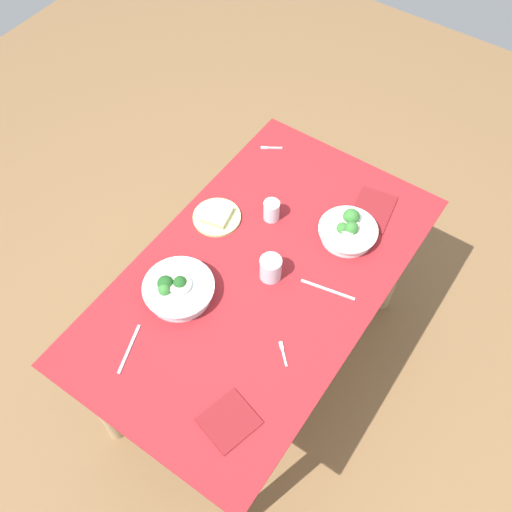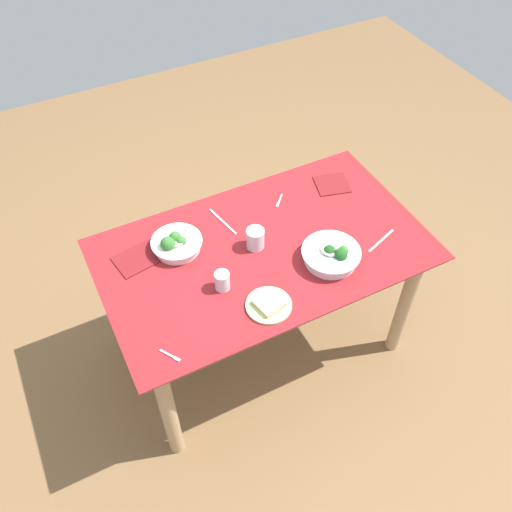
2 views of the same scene
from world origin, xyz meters
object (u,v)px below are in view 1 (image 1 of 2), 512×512
object	(u,v)px
broccoli_bowl_near	(348,230)
fork_by_near_bowl	(283,353)
bread_side_plate	(217,216)
napkin_folded_upper	(373,210)
table_knife_right	(328,290)
water_glass_center	(271,268)
table_knife_left	(129,349)
broccoli_bowl_far	(178,289)
napkin_folded_lower	(229,421)
water_glass_side	(271,210)
fork_by_far_bowl	(270,148)

from	to	relation	value
broccoli_bowl_near	fork_by_near_bowl	distance (m)	0.56
bread_side_plate	napkin_folded_upper	distance (m)	0.63
table_knife_right	water_glass_center	bearing A→B (deg)	-173.73
table_knife_left	table_knife_right	bearing A→B (deg)	-56.11
water_glass_center	table_knife_right	world-z (taller)	water_glass_center
broccoli_bowl_far	napkin_folded_lower	distance (m)	0.51
bread_side_plate	napkin_folded_lower	xyz separation A→B (m)	(-0.64, -0.52, -0.01)
broccoli_bowl_near	water_glass_side	world-z (taller)	broccoli_bowl_near
fork_by_near_bowl	napkin_folded_upper	bearing A→B (deg)	-42.40
table_knife_right	broccoli_bowl_far	bearing A→B (deg)	-154.91
bread_side_plate	fork_by_near_bowl	size ratio (longest dim) A/B	2.55
water_glass_side	water_glass_center	bearing A→B (deg)	-146.95
water_glass_side	fork_by_far_bowl	size ratio (longest dim) A/B	1.03
water_glass_side	napkin_folded_upper	world-z (taller)	water_glass_side
fork_by_near_bowl	broccoli_bowl_near	bearing A→B (deg)	-39.09
table_knife_right	napkin_folded_upper	distance (m)	0.43
table_knife_right	fork_by_far_bowl	bearing A→B (deg)	128.63
bread_side_plate	napkin_folded_lower	size ratio (longest dim) A/B	1.18
water_glass_center	bread_side_plate	bearing A→B (deg)	72.32
fork_by_far_bowl	table_knife_right	distance (m)	0.75
water_glass_center	water_glass_side	xyz separation A→B (m)	(0.23, 0.15, -0.01)
water_glass_center	napkin_folded_lower	size ratio (longest dim) A/B	0.60
water_glass_center	table_knife_right	size ratio (longest dim) A/B	0.47
fork_by_near_bowl	napkin_folded_lower	size ratio (longest dim) A/B	0.46
table_knife_left	fork_by_far_bowl	bearing A→B (deg)	-12.29
bread_side_plate	water_glass_side	size ratio (longest dim) A/B	2.20
fork_by_near_bowl	table_knife_left	world-z (taller)	same
water_glass_center	napkin_folded_upper	xyz separation A→B (m)	(0.49, -0.17, -0.05)
water_glass_side	table_knife_left	bearing A→B (deg)	173.79
broccoli_bowl_far	water_glass_side	bearing A→B (deg)	-9.12
broccoli_bowl_far	table_knife_left	distance (m)	0.27
water_glass_center	table_knife_left	bearing A→B (deg)	156.11
fork_by_near_bowl	napkin_folded_lower	world-z (taller)	napkin_folded_lower
broccoli_bowl_far	napkin_folded_upper	size ratio (longest dim) A/B	1.25
table_knife_right	fork_by_near_bowl	bearing A→B (deg)	-101.02
napkin_folded_upper	napkin_folded_lower	distance (m)	1.03
water_glass_center	table_knife_left	size ratio (longest dim) A/B	0.52
napkin_folded_lower	table_knife_left	bearing A→B (deg)	88.79
fork_by_far_bowl	fork_by_near_bowl	bearing A→B (deg)	93.41
water_glass_side	fork_by_near_bowl	size ratio (longest dim) A/B	1.16
bread_side_plate	fork_by_near_bowl	bearing A→B (deg)	-122.42
broccoli_bowl_far	napkin_folded_lower	bearing A→B (deg)	-122.90
broccoli_bowl_near	table_knife_right	bearing A→B (deg)	-165.79
fork_by_near_bowl	napkin_folded_upper	xyz separation A→B (m)	(0.73, 0.05, 0.00)
fork_by_far_bowl	table_knife_right	bearing A→B (deg)	107.15
water_glass_center	fork_by_near_bowl	world-z (taller)	water_glass_center
water_glass_side	napkin_folded_lower	xyz separation A→B (m)	(-0.76, -0.35, -0.04)
water_glass_center	fork_by_far_bowl	xyz separation A→B (m)	(0.55, 0.37, -0.05)
broccoli_bowl_near	bread_side_plate	distance (m)	0.52
table_knife_right	broccoli_bowl_near	bearing A→B (deg)	92.75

